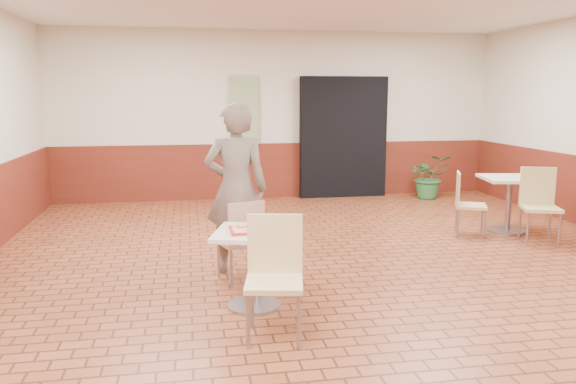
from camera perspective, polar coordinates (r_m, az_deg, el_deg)
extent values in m
cube|color=brown|center=(5.67, 7.09, -9.59)|extent=(8.00, 10.00, 0.01)
cube|color=beige|center=(10.24, -1.07, 7.77)|extent=(8.00, 0.01, 3.00)
cube|color=#5A1D11|center=(10.30, -1.03, 2.20)|extent=(8.00, 0.04, 1.00)
cube|color=black|center=(10.40, 5.62, 5.56)|extent=(1.60, 0.22, 2.20)
cube|color=gray|center=(10.10, -4.41, 8.28)|extent=(0.50, 0.03, 1.20)
cube|color=beige|center=(4.96, -3.54, -4.19)|extent=(0.66, 0.66, 0.04)
cylinder|color=gray|center=(5.06, -3.50, -8.03)|extent=(0.07, 0.07, 0.66)
cylinder|color=gray|center=(5.16, -3.46, -11.39)|extent=(0.48, 0.48, 0.03)
cube|color=#E1C587|center=(4.38, -1.42, -9.25)|extent=(0.51, 0.51, 0.04)
cube|color=#E1C587|center=(4.49, -1.35, -5.25)|extent=(0.44, 0.11, 0.48)
cylinder|color=gray|center=(4.30, -4.08, -13.01)|extent=(0.03, 0.03, 0.43)
cylinder|color=gray|center=(4.29, 1.09, -13.07)|extent=(0.03, 0.03, 0.43)
cylinder|color=gray|center=(4.65, -3.69, -11.20)|extent=(0.03, 0.03, 0.43)
cylinder|color=gray|center=(4.64, 1.05, -11.24)|extent=(0.03, 0.03, 0.43)
cube|color=tan|center=(5.77, -4.94, -5.08)|extent=(0.49, 0.49, 0.04)
cube|color=tan|center=(5.55, -4.23, -3.19)|extent=(0.38, 0.15, 0.43)
cylinder|color=gray|center=(6.03, -4.10, -6.44)|extent=(0.03, 0.03, 0.38)
cylinder|color=gray|center=(5.91, -7.06, -6.85)|extent=(0.03, 0.03, 0.38)
cylinder|color=gray|center=(5.75, -2.69, -7.28)|extent=(0.03, 0.03, 0.38)
cylinder|color=gray|center=(5.61, -5.78, -7.74)|extent=(0.03, 0.03, 0.38)
imported|color=#6B5E53|center=(5.93, -5.28, 0.35)|extent=(0.69, 0.49, 1.81)
cube|color=red|center=(4.95, -3.55, -3.85)|extent=(0.41, 0.32, 0.02)
cube|color=#E18585|center=(4.95, -3.55, -3.71)|extent=(0.36, 0.27, 0.00)
torus|color=#E5AB53|center=(5.01, -4.73, -3.37)|extent=(0.13, 0.13, 0.03)
ellipsoid|color=#B88836|center=(4.92, -2.73, -3.55)|extent=(0.15, 0.10, 0.04)
cube|color=white|center=(4.91, -2.73, -3.30)|extent=(0.14, 0.08, 0.01)
ellipsoid|color=#BF5E1A|center=(4.92, -3.45, -3.64)|extent=(0.04, 0.03, 0.02)
cylinder|color=white|center=(5.02, -2.52, -2.90)|extent=(0.08, 0.08, 0.10)
cylinder|color=blue|center=(5.02, -2.52, -2.85)|extent=(0.08, 0.08, 0.02)
cube|color=beige|center=(8.27, 21.65, 1.28)|extent=(0.72, 0.72, 0.04)
cylinder|color=gray|center=(8.33, 21.48, -1.32)|extent=(0.08, 0.08, 0.72)
cylinder|color=gray|center=(8.40, 21.33, -3.64)|extent=(0.52, 0.52, 0.03)
cube|color=tan|center=(7.93, 18.09, -1.35)|extent=(0.52, 0.52, 0.04)
cube|color=tan|center=(7.88, 16.89, 0.37)|extent=(0.18, 0.37, 0.43)
cylinder|color=gray|center=(7.83, 19.33, -3.15)|extent=(0.03, 0.03, 0.38)
cylinder|color=gray|center=(8.15, 19.09, -2.62)|extent=(0.03, 0.03, 0.38)
cylinder|color=gray|center=(7.80, 16.87, -3.06)|extent=(0.03, 0.03, 0.38)
cylinder|color=gray|center=(8.13, 16.73, -2.54)|extent=(0.03, 0.03, 0.38)
cube|color=#CCB77A|center=(7.83, 24.27, -1.52)|extent=(0.56, 0.56, 0.04)
cube|color=#CCB77A|center=(7.98, 24.01, 0.61)|extent=(0.43, 0.17, 0.48)
cylinder|color=gray|center=(7.65, 23.16, -3.51)|extent=(0.03, 0.03, 0.43)
cylinder|color=gray|center=(7.76, 25.86, -3.53)|extent=(0.03, 0.03, 0.43)
cylinder|color=gray|center=(8.01, 22.48, -2.89)|extent=(0.03, 0.03, 0.43)
cylinder|color=gray|center=(8.11, 25.07, -2.92)|extent=(0.03, 0.03, 0.43)
imported|color=#2B6B33|center=(10.54, 14.16, 1.55)|extent=(0.77, 0.68, 0.81)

